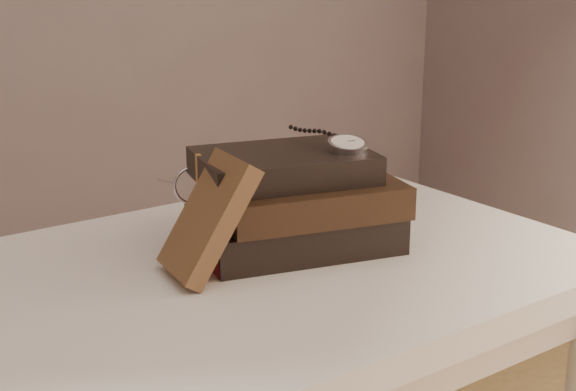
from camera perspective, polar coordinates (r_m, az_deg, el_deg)
table at (r=1.10m, az=-4.59°, el=-9.79°), size 1.00×0.60×0.75m
book_stack at (r=1.13m, az=0.49°, el=-0.50°), size 0.31×0.25×0.14m
journal at (r=1.02m, az=-5.61°, el=-1.56°), size 0.12×0.12×0.15m
pocket_watch at (r=1.12m, az=4.04°, el=3.66°), size 0.07×0.16×0.02m
eyeglasses at (r=1.18m, az=-5.51°, el=0.88°), size 0.14×0.15×0.05m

